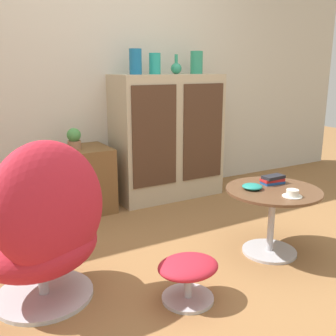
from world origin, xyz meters
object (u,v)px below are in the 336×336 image
object	(u,v)px
coffee_table	(272,209)
vase_rightmost	(197,63)
teacup	(292,194)
book_stack	(273,180)
ottoman	(188,272)
bowl	(252,187)
sideboard	(167,137)
vase_inner_right	(176,68)
egg_chair	(45,227)
vase_inner_left	(155,64)
tv_console	(77,181)
vase_leftmost	(135,62)
potted_plant	(74,138)

from	to	relation	value
coffee_table	vase_rightmost	xyz separation A→B (m)	(0.35, 1.47, 0.98)
teacup	book_stack	bearing A→B (deg)	70.01
teacup	ottoman	bearing A→B (deg)	-178.23
book_stack	bowl	size ratio (longest dim) A/B	1.24
sideboard	teacup	bearing A→B (deg)	-90.96
book_stack	vase_inner_right	bearing A→B (deg)	88.78
egg_chair	coffee_table	world-z (taller)	egg_chair
vase_inner_left	bowl	distance (m)	1.61
tv_console	ottoman	xyz separation A→B (m)	(0.10, -1.66, -0.12)
tv_console	egg_chair	world-z (taller)	egg_chair
tv_console	vase_rightmost	xyz separation A→B (m)	(1.26, 0.00, 1.02)
tv_console	teacup	distance (m)	1.88
ottoman	vase_leftmost	world-z (taller)	vase_leftmost
ottoman	book_stack	world-z (taller)	book_stack
tv_console	vase_inner_right	bearing A→B (deg)	0.17
vase_leftmost	potted_plant	distance (m)	0.88
sideboard	teacup	xyz separation A→B (m)	(-0.03, -1.64, -0.12)
tv_console	vase_leftmost	size ratio (longest dim) A/B	2.63
sideboard	vase_inner_left	world-z (taller)	vase_inner_left
bowl	vase_rightmost	bearing A→B (deg)	71.31
vase_leftmost	potted_plant	size ratio (longest dim) A/B	1.25
vase_inner_left	book_stack	bearing A→B (deg)	-81.65
coffee_table	egg_chair	bearing A→B (deg)	173.17
ottoman	book_stack	xyz separation A→B (m)	(0.90, 0.30, 0.32)
book_stack	egg_chair	bearing A→B (deg)	177.10
ottoman	book_stack	size ratio (longest dim) A/B	2.05
sideboard	coffee_table	bearing A→B (deg)	-90.60
vase_inner_right	vase_rightmost	size ratio (longest dim) A/B	0.84
coffee_table	vase_inner_left	world-z (taller)	vase_inner_left
tv_console	coffee_table	bearing A→B (deg)	-58.14
sideboard	potted_plant	xyz separation A→B (m)	(-0.93, 0.00, 0.07)
ottoman	vase_rightmost	bearing A→B (deg)	55.25
egg_chair	book_stack	distance (m)	1.56
book_stack	coffee_table	bearing A→B (deg)	-131.76
vase_inner_left	bowl	bearing A→B (deg)	-90.40
ottoman	potted_plant	world-z (taller)	potted_plant
ottoman	teacup	xyz separation A→B (m)	(0.80, 0.02, 0.31)
ottoman	potted_plant	size ratio (longest dim) A/B	1.93
vase_rightmost	vase_inner_right	bearing A→B (deg)	180.00
coffee_table	vase_leftmost	size ratio (longest dim) A/B	2.85
vase_inner_left	potted_plant	distance (m)	1.01
tv_console	book_stack	size ratio (longest dim) A/B	3.48
ottoman	teacup	bearing A→B (deg)	1.77
tv_console	potted_plant	xyz separation A→B (m)	(-0.00, 0.00, 0.38)
sideboard	vase_rightmost	bearing A→B (deg)	0.67
egg_chair	ottoman	distance (m)	0.81
teacup	potted_plant	bearing A→B (deg)	118.70
tv_console	vase_inner_left	distance (m)	1.28
tv_console	coffee_table	world-z (taller)	tv_console
ottoman	potted_plant	distance (m)	1.74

